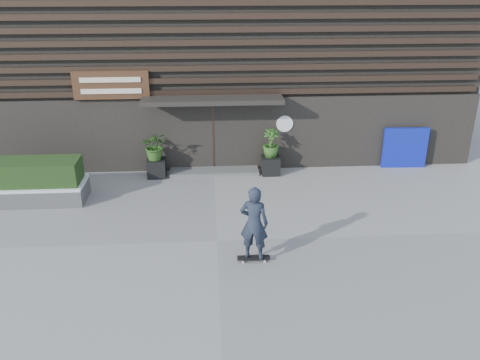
{
  "coord_description": "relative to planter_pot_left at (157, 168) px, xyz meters",
  "views": [
    {
      "loc": [
        -0.13,
        -11.19,
        6.51
      ],
      "look_at": [
        0.68,
        1.36,
        1.1
      ],
      "focal_mm": 37.57,
      "sensor_mm": 36.0,
      "label": 1
    }
  ],
  "objects": [
    {
      "name": "building",
      "position": [
        1.9,
        5.56,
        3.69
      ],
      "size": [
        18.0,
        11.0,
        8.0
      ],
      "color": "black",
      "rests_on": "ground"
    },
    {
      "name": "skateboarder",
      "position": [
        2.75,
        -5.38,
        0.7
      ],
      "size": [
        0.78,
        0.61,
        1.92
      ],
      "color": "black",
      "rests_on": "ground"
    },
    {
      "name": "blue_tarp",
      "position": [
        8.48,
        0.3,
        0.41
      ],
      "size": [
        1.52,
        0.19,
        1.42
      ],
      "primitive_type": "cube",
      "rotation": [
        0.0,
        0.0,
        -0.05
      ],
      "color": "#0C16A2",
      "rests_on": "ground"
    },
    {
      "name": "snow_layer",
      "position": [
        -3.72,
        -1.65,
        0.24
      ],
      "size": [
        3.5,
        1.2,
        0.08
      ],
      "primitive_type": "cube",
      "color": "white",
      "rests_on": "raised_bed"
    },
    {
      "name": "planter_pot_right",
      "position": [
        3.8,
        0.0,
        0.0
      ],
      "size": [
        0.6,
        0.6,
        0.6
      ],
      "primitive_type": "cube",
      "color": "black",
      "rests_on": "ground"
    },
    {
      "name": "hedge",
      "position": [
        -3.72,
        -1.65,
        0.63
      ],
      "size": [
        3.3,
        1.0,
        0.7
      ],
      "primitive_type": "cube",
      "color": "#1B3312",
      "rests_on": "snow_layer"
    },
    {
      "name": "planter_pot_left",
      "position": [
        0.0,
        0.0,
        0.0
      ],
      "size": [
        0.6,
        0.6,
        0.6
      ],
      "primitive_type": "cube",
      "color": "black",
      "rests_on": "ground"
    },
    {
      "name": "bamboo_left",
      "position": [
        0.0,
        0.0,
        0.78
      ],
      "size": [
        0.86,
        0.75,
        0.96
      ],
      "primitive_type": "imported",
      "color": "#2D591E",
      "rests_on": "planter_pot_left"
    },
    {
      "name": "bamboo_right",
      "position": [
        3.8,
        0.0,
        0.78
      ],
      "size": [
        0.54,
        0.54,
        0.96
      ],
      "primitive_type": "imported",
      "color": "#2D591E",
      "rests_on": "planter_pot_right"
    },
    {
      "name": "ground",
      "position": [
        1.9,
        -4.4,
        -0.3
      ],
      "size": [
        80.0,
        80.0,
        0.0
      ],
      "primitive_type": "plane",
      "color": "gray",
      "rests_on": "ground"
    },
    {
      "name": "raised_bed",
      "position": [
        -3.72,
        -1.65,
        -0.05
      ],
      "size": [
        3.5,
        1.2,
        0.5
      ],
      "primitive_type": "cube",
      "color": "#484846",
      "rests_on": "ground"
    },
    {
      "name": "entrance_step",
      "position": [
        1.9,
        0.2,
        -0.24
      ],
      "size": [
        3.0,
        0.8,
        0.12
      ],
      "primitive_type": "cube",
      "color": "#535351",
      "rests_on": "ground"
    }
  ]
}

